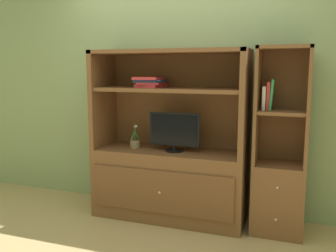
% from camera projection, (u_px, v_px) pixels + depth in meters
% --- Properties ---
extents(ground_plane, '(8.00, 8.00, 0.00)m').
position_uv_depth(ground_plane, '(155.00, 232.00, 3.38)').
color(ground_plane, tan).
extents(painted_rear_wall, '(6.00, 0.10, 2.80)m').
position_uv_depth(painted_rear_wall, '(181.00, 77.00, 3.86)').
color(painted_rear_wall, '#8C9E6B').
rests_on(painted_rear_wall, ground_plane).
extents(media_console, '(1.51, 0.57, 1.67)m').
position_uv_depth(media_console, '(170.00, 166.00, 3.67)').
color(media_console, brown).
rests_on(media_console, ground_plane).
extents(tv_monitor, '(0.51, 0.18, 0.38)m').
position_uv_depth(tv_monitor, '(174.00, 131.00, 3.56)').
color(tv_monitor, black).
rests_on(tv_monitor, media_console).
extents(potted_plant, '(0.10, 0.11, 0.26)m').
position_uv_depth(potted_plant, '(135.00, 143.00, 3.74)').
color(potted_plant, '#8C7251').
rests_on(potted_plant, media_console).
extents(magazine_stack, '(0.29, 0.33, 0.10)m').
position_uv_depth(magazine_stack, '(151.00, 82.00, 3.60)').
color(magazine_stack, red).
rests_on(magazine_stack, media_console).
extents(bookshelf_tall, '(0.46, 0.42, 1.69)m').
position_uv_depth(bookshelf_tall, '(279.00, 172.00, 3.32)').
color(bookshelf_tall, brown).
rests_on(bookshelf_tall, ground_plane).
extents(upright_book_row, '(0.10, 0.16, 0.27)m').
position_uv_depth(upright_book_row, '(268.00, 96.00, 3.25)').
color(upright_book_row, silver).
rests_on(upright_book_row, bookshelf_tall).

